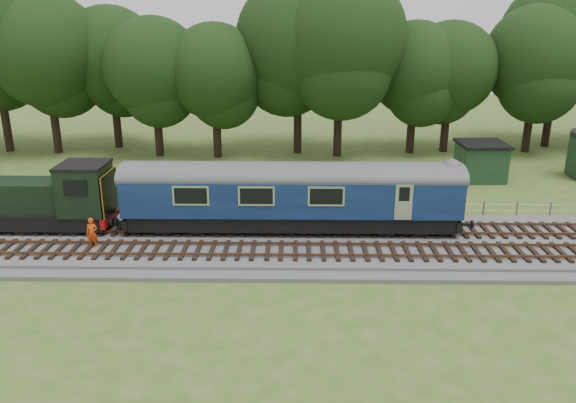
{
  "coord_description": "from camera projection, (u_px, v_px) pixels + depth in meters",
  "views": [
    {
      "loc": [
        0.74,
        -27.49,
        11.65
      ],
      "look_at": [
        0.29,
        1.4,
        2.0
      ],
      "focal_mm": 35.0,
      "sensor_mm": 36.0,
      "label": 1
    }
  ],
  "objects": [
    {
      "name": "track_south",
      "position": [
        281.0,
        250.0,
        28.12
      ],
      "size": [
        67.2,
        2.4,
        0.21
      ],
      "color": "black",
      "rests_on": "ballast"
    },
    {
      "name": "shed",
      "position": [
        481.0,
        161.0,
        41.31
      ],
      "size": [
        3.5,
        3.5,
        2.78
      ],
      "rotation": [
        0.0,
        0.0,
        0.03
      ],
      "color": "#17331A",
      "rests_on": "ground"
    },
    {
      "name": "ballast",
      "position": [
        282.0,
        242.0,
        29.72
      ],
      "size": [
        70.0,
        7.0,
        0.35
      ],
      "primitive_type": "cube",
      "color": "#4C4C4F",
      "rests_on": "ground"
    },
    {
      "name": "shunter_loco",
      "position": [
        37.0,
        201.0,
        30.67
      ],
      "size": [
        8.92,
        2.6,
        3.38
      ],
      "color": "black",
      "rests_on": "ground"
    },
    {
      "name": "fence",
      "position": [
        284.0,
        217.0,
        34.04
      ],
      "size": [
        64.0,
        0.12,
        1.0
      ],
      "primitive_type": null,
      "color": "#6B6054",
      "rests_on": "ground"
    },
    {
      "name": "worker",
      "position": [
        92.0,
        233.0,
        28.45
      ],
      "size": [
        0.58,
        0.39,
        1.55
      ],
      "primitive_type": "imported",
      "rotation": [
        0.0,
        0.0,
        0.04
      ],
      "color": "#EF450C",
      "rests_on": "ballast"
    },
    {
      "name": "tree_line",
      "position": [
        288.0,
        150.0,
        50.64
      ],
      "size": [
        70.0,
        8.0,
        18.0
      ],
      "primitive_type": null,
      "color": "black",
      "rests_on": "ground"
    },
    {
      "name": "track_north",
      "position": [
        283.0,
        229.0,
        30.97
      ],
      "size": [
        67.2,
        2.4,
        0.21
      ],
      "color": "black",
      "rests_on": "ballast"
    },
    {
      "name": "ground",
      "position": [
        282.0,
        245.0,
        29.77
      ],
      "size": [
        120.0,
        120.0,
        0.0
      ],
      "primitive_type": "plane",
      "color": "#3D5F23",
      "rests_on": "ground"
    },
    {
      "name": "dmu_railcar",
      "position": [
        292.0,
        191.0,
        30.27
      ],
      "size": [
        18.05,
        2.86,
        3.88
      ],
      "color": "black",
      "rests_on": "ground"
    }
  ]
}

